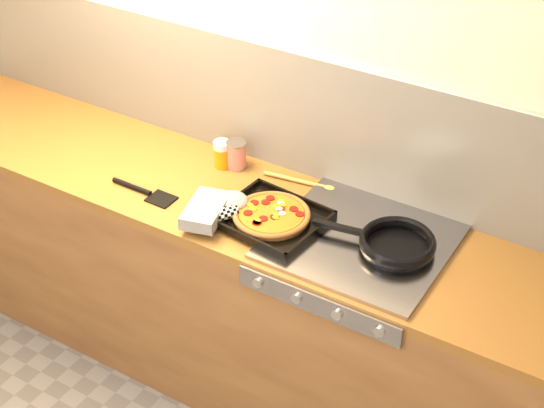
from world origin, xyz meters
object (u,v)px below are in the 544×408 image
Objects in this scene: tomato_can at (236,155)px; frying_pan at (396,243)px; pizza_on_tray at (254,213)px; juice_glass at (222,154)px.

frying_pan is at bearing -12.63° from tomato_can.
pizza_on_tray is 0.38m from tomato_can.
frying_pan is 0.78m from tomato_can.
pizza_on_tray is at bearing -39.23° from juice_glass.
tomato_can is at bearing 167.37° from frying_pan.
frying_pan is at bearing 11.81° from pizza_on_tray.
juice_glass reaches higher than pizza_on_tray.
tomato_can is at bearing 25.31° from juice_glass.
tomato_can is 0.06m from juice_glass.
juice_glass is at bearing 140.77° from pizza_on_tray.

